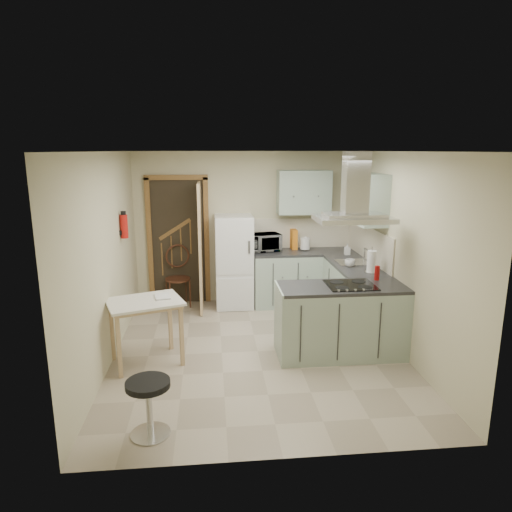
{
  "coord_description": "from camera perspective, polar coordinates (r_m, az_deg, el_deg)",
  "views": [
    {
      "loc": [
        -0.56,
        -5.39,
        2.52
      ],
      "look_at": [
        0.02,
        0.45,
        1.15
      ],
      "focal_mm": 32.0,
      "sensor_mm": 36.0,
      "label": 1
    }
  ],
  "objects": [
    {
      "name": "cereal_box",
      "position": [
        7.64,
        4.72,
        2.12
      ],
      "size": [
        0.1,
        0.22,
        0.33
      ],
      "primitive_type": "cube",
      "rotation": [
        0.0,
        0.0,
        0.06
      ],
      "color": "orange",
      "rests_on": "counter_back"
    },
    {
      "name": "red_bottle",
      "position": [
        6.0,
        14.89,
        -2.07
      ],
      "size": [
        0.08,
        0.08,
        0.18
      ],
      "primitive_type": "cylinder",
      "rotation": [
        0.0,
        0.0,
        0.22
      ],
      "color": "#AF100F",
      "rests_on": "peninsula"
    },
    {
      "name": "counter_right",
      "position": [
        7.13,
        11.36,
        -3.99
      ],
      "size": [
        0.6,
        1.95,
        0.9
      ],
      "primitive_type": "cube",
      "color": "#9EB2A0",
      "rests_on": "floor"
    },
    {
      "name": "back_wall",
      "position": [
        7.61,
        -1.41,
        3.54
      ],
      "size": [
        3.6,
        0.0,
        3.6
      ],
      "primitive_type": "plane",
      "rotation": [
        1.57,
        0.0,
        0.0
      ],
      "color": "beige",
      "rests_on": "floor"
    },
    {
      "name": "counter_back",
      "position": [
        7.57,
        3.78,
        -2.74
      ],
      "size": [
        1.08,
        0.6,
        0.9
      ],
      "primitive_type": "cube",
      "color": "#9EB2A0",
      "rests_on": "floor"
    },
    {
      "name": "paper_towel",
      "position": [
        6.33,
        14.25,
        -0.64
      ],
      "size": [
        0.14,
        0.14,
        0.31
      ],
      "primitive_type": "cylinder",
      "rotation": [
        0.0,
        0.0,
        -0.12
      ],
      "color": "white",
      "rests_on": "counter_right"
    },
    {
      "name": "left_wall",
      "position": [
        5.67,
        -18.19,
        -0.46
      ],
      "size": [
        0.0,
        4.2,
        4.2
      ],
      "primitive_type": "plane",
      "rotation": [
        1.57,
        0.0,
        1.57
      ],
      "color": "beige",
      "rests_on": "floor"
    },
    {
      "name": "ceiling",
      "position": [
        5.41,
        0.23,
        12.94
      ],
      "size": [
        4.2,
        4.2,
        0.0
      ],
      "primitive_type": "plane",
      "rotation": [
        3.14,
        0.0,
        0.0
      ],
      "color": "silver",
      "rests_on": "back_wall"
    },
    {
      "name": "splashback",
      "position": [
        7.75,
        5.71,
        2.89
      ],
      "size": [
        1.68,
        0.02,
        0.5
      ],
      "primitive_type": "cube",
      "color": "beige",
      "rests_on": "counter_back"
    },
    {
      "name": "bentwood_chair",
      "position": [
        7.57,
        -9.75,
        -2.86
      ],
      "size": [
        0.5,
        0.5,
        0.91
      ],
      "primitive_type": "cube",
      "rotation": [
        0.0,
        0.0,
        0.26
      ],
      "color": "#4B2319",
      "rests_on": "floor"
    },
    {
      "name": "wall_cabinet_right",
      "position": [
        6.64,
        13.64,
        6.99
      ],
      "size": [
        0.35,
        0.9,
        0.7
      ],
      "primitive_type": "cube",
      "color": "#9EB2A0",
      "rests_on": "right_wall"
    },
    {
      "name": "soap_bottle",
      "position": [
        7.34,
        11.34,
        0.85
      ],
      "size": [
        0.08,
        0.08,
        0.18
      ],
      "primitive_type": "imported",
      "rotation": [
        0.0,
        0.0,
        0.02
      ],
      "color": "#B2B2BF",
      "rests_on": "counter_right"
    },
    {
      "name": "microwave",
      "position": [
        7.46,
        0.99,
        1.71
      ],
      "size": [
        0.58,
        0.45,
        0.29
      ],
      "primitive_type": "imported",
      "rotation": [
        0.0,
        0.0,
        0.22
      ],
      "color": "black",
      "rests_on": "counter_back"
    },
    {
      "name": "drop_leaf_table",
      "position": [
        5.68,
        -13.56,
        -9.2
      ],
      "size": [
        1.0,
        0.88,
        0.79
      ],
      "primitive_type": "cube",
      "rotation": [
        0.0,
        0.0,
        0.35
      ],
      "color": "tan",
      "rests_on": "floor"
    },
    {
      "name": "stool",
      "position": [
        4.4,
        -13.21,
        -17.99
      ],
      "size": [
        0.52,
        0.52,
        0.53
      ],
      "primitive_type": "cylinder",
      "rotation": [
        0.0,
        0.0,
        0.41
      ],
      "color": "black",
      "rests_on": "floor"
    },
    {
      "name": "wall_cabinet_back",
      "position": [
        7.49,
        6.0,
        7.94
      ],
      "size": [
        0.85,
        0.35,
        0.7
      ],
      "primitive_type": "cube",
      "color": "#9EB2A0",
      "rests_on": "back_wall"
    },
    {
      "name": "hob",
      "position": [
        5.7,
        11.74,
        -3.57
      ],
      "size": [
        0.58,
        0.5,
        0.01
      ],
      "primitive_type": "cube",
      "color": "black",
      "rests_on": "peninsula"
    },
    {
      "name": "doorway",
      "position": [
        7.62,
        -9.67,
        1.83
      ],
      "size": [
        1.1,
        0.12,
        2.1
      ],
      "primitive_type": "cube",
      "color": "brown",
      "rests_on": "floor"
    },
    {
      "name": "floor",
      "position": [
        5.97,
        0.21,
        -11.81
      ],
      "size": [
        4.2,
        4.2,
        0.0
      ],
      "primitive_type": "plane",
      "color": "tan",
      "rests_on": "ground"
    },
    {
      "name": "book",
      "position": [
        5.6,
        -12.53,
        -4.62
      ],
      "size": [
        0.22,
        0.27,
        0.11
      ],
      "primitive_type": "imported",
      "rotation": [
        0.0,
        0.0,
        0.2
      ],
      "color": "#9B334C",
      "rests_on": "drop_leaf_table"
    },
    {
      "name": "kettle",
      "position": [
        7.55,
        6.15,
        1.57
      ],
      "size": [
        0.19,
        0.19,
        0.23
      ],
      "primitive_type": "cylinder",
      "rotation": [
        0.0,
        0.0,
        -0.23
      ],
      "color": "white",
      "rests_on": "counter_back"
    },
    {
      "name": "fire_extinguisher",
      "position": [
        6.48,
        -16.17,
        3.57
      ],
      "size": [
        0.1,
        0.1,
        0.32
      ],
      "primitive_type": "cylinder",
      "color": "#B2140F",
      "rests_on": "left_wall"
    },
    {
      "name": "extractor_hood",
      "position": [
        5.53,
        12.14,
        4.54
      ],
      "size": [
        0.9,
        0.55,
        0.1
      ],
      "primitive_type": "cube",
      "color": "silver",
      "rests_on": "ceiling"
    },
    {
      "name": "sink",
      "position": [
        6.85,
        11.96,
        -0.77
      ],
      "size": [
        0.45,
        0.4,
        0.01
      ],
      "primitive_type": "cube",
      "color": "silver",
      "rests_on": "counter_right"
    },
    {
      "name": "peninsula",
      "position": [
        5.82,
        10.59,
        -7.92
      ],
      "size": [
        1.55,
        0.65,
        0.9
      ],
      "primitive_type": "cube",
      "color": "#9EB2A0",
      "rests_on": "floor"
    },
    {
      "name": "right_wall",
      "position": [
        6.01,
        17.54,
        0.34
      ],
      "size": [
        0.0,
        4.2,
        4.2
      ],
      "primitive_type": "plane",
      "rotation": [
        1.57,
        0.0,
        -1.57
      ],
      "color": "beige",
      "rests_on": "floor"
    },
    {
      "name": "fridge",
      "position": [
        7.41,
        -2.76,
        -0.69
      ],
      "size": [
        0.6,
        0.6,
        1.5
      ],
      "primitive_type": "cube",
      "color": "white",
      "rests_on": "floor"
    },
    {
      "name": "cup",
      "position": [
        6.6,
        11.67,
        -0.86
      ],
      "size": [
        0.14,
        0.14,
        0.11
      ],
      "primitive_type": "imported",
      "rotation": [
        0.0,
        0.0,
        0.02
      ],
      "color": "white",
      "rests_on": "counter_right"
    }
  ]
}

